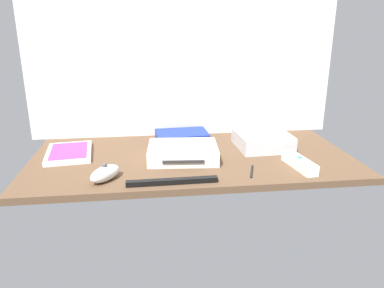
% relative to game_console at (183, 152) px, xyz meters
% --- Properties ---
extents(ground_plane, '(1.00, 0.48, 0.02)m').
position_rel_game_console_xyz_m(ground_plane, '(0.03, 0.02, -0.03)').
color(ground_plane, brown).
rests_on(ground_plane, ground).
extents(back_wall, '(1.10, 0.01, 0.64)m').
position_rel_game_console_xyz_m(back_wall, '(0.03, 0.27, 0.30)').
color(back_wall, silver).
rests_on(back_wall, ground).
extents(game_console, '(0.22, 0.18, 0.04)m').
position_rel_game_console_xyz_m(game_console, '(0.00, 0.00, 0.00)').
color(game_console, white).
rests_on(game_console, ground_plane).
extents(mini_computer, '(0.18, 0.18, 0.05)m').
position_rel_game_console_xyz_m(mini_computer, '(0.28, 0.08, 0.00)').
color(mini_computer, silver).
rests_on(mini_computer, ground_plane).
extents(game_case, '(0.16, 0.20, 0.02)m').
position_rel_game_console_xyz_m(game_case, '(-0.36, 0.08, -0.01)').
color(game_case, white).
rests_on(game_case, ground_plane).
extents(network_router, '(0.19, 0.13, 0.03)m').
position_rel_game_console_xyz_m(network_router, '(0.01, 0.18, -0.00)').
color(network_router, navy).
rests_on(network_router, ground_plane).
extents(remote_wand, '(0.06, 0.15, 0.03)m').
position_rel_game_console_xyz_m(remote_wand, '(0.33, -0.11, -0.01)').
color(remote_wand, white).
rests_on(remote_wand, ground_plane).
extents(remote_nunchuk, '(0.10, 0.11, 0.05)m').
position_rel_game_console_xyz_m(remote_nunchuk, '(-0.22, -0.14, -0.00)').
color(remote_nunchuk, white).
rests_on(remote_nunchuk, ground_plane).
extents(sensor_bar, '(0.24, 0.02, 0.01)m').
position_rel_game_console_xyz_m(sensor_bar, '(-0.05, -0.18, -0.01)').
color(sensor_bar, black).
rests_on(sensor_bar, ground_plane).
extents(stylus_pen, '(0.04, 0.09, 0.01)m').
position_rel_game_console_xyz_m(stylus_pen, '(0.18, -0.13, -0.02)').
color(stylus_pen, black).
rests_on(stylus_pen, ground_plane).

